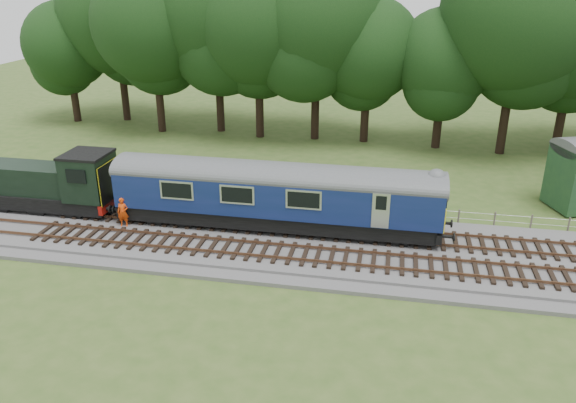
# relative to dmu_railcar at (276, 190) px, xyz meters

# --- Properties ---
(ground) EXTENTS (120.00, 120.00, 0.00)m
(ground) POSITION_rel_dmu_railcar_xyz_m (4.23, -1.40, -2.61)
(ground) COLOR #39551F
(ground) RESTS_ON ground
(ballast) EXTENTS (70.00, 7.00, 0.35)m
(ballast) POSITION_rel_dmu_railcar_xyz_m (4.23, -1.40, -2.43)
(ballast) COLOR #4C4C4F
(ballast) RESTS_ON ground
(track_north) EXTENTS (67.20, 2.40, 0.21)m
(track_north) POSITION_rel_dmu_railcar_xyz_m (4.23, -0.00, -2.19)
(track_north) COLOR black
(track_north) RESTS_ON ballast
(track_south) EXTENTS (67.20, 2.40, 0.21)m
(track_south) POSITION_rel_dmu_railcar_xyz_m (4.23, -3.00, -2.19)
(track_south) COLOR black
(track_south) RESTS_ON ballast
(fence) EXTENTS (64.00, 0.12, 1.00)m
(fence) POSITION_rel_dmu_railcar_xyz_m (4.23, 3.10, -2.61)
(fence) COLOR #6B6054
(fence) RESTS_ON ground
(tree_line) EXTENTS (70.00, 8.00, 18.00)m
(tree_line) POSITION_rel_dmu_railcar_xyz_m (4.23, 20.60, -2.61)
(tree_line) COLOR black
(tree_line) RESTS_ON ground
(dmu_railcar) EXTENTS (18.05, 2.86, 3.88)m
(dmu_railcar) POSITION_rel_dmu_railcar_xyz_m (0.00, 0.00, 0.00)
(dmu_railcar) COLOR black
(dmu_railcar) RESTS_ON ground
(shunter_loco) EXTENTS (8.91, 2.60, 3.38)m
(shunter_loco) POSITION_rel_dmu_railcar_xyz_m (-13.93, 0.00, -0.63)
(shunter_loco) COLOR black
(shunter_loco) RESTS_ON ground
(worker) EXTENTS (0.69, 0.53, 1.71)m
(worker) POSITION_rel_dmu_railcar_xyz_m (-8.53, -1.44, -1.40)
(worker) COLOR #E4420C
(worker) RESTS_ON ballast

